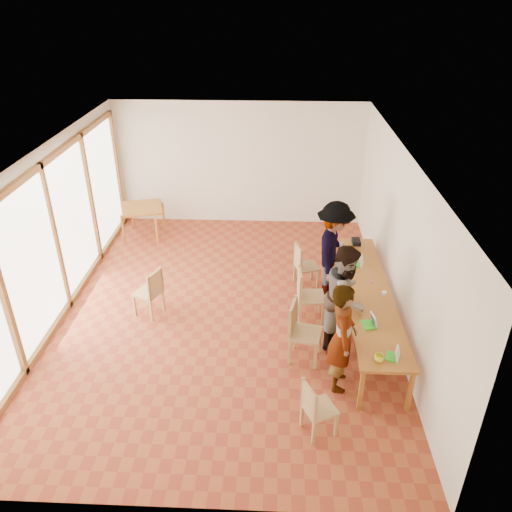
{
  "coord_description": "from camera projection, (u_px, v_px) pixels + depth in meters",
  "views": [
    {
      "loc": [
        0.91,
        -7.63,
        5.37
      ],
      "look_at": [
        0.57,
        0.12,
        1.1
      ],
      "focal_mm": 35.0,
      "sensor_mm": 36.0,
      "label": 1
    }
  ],
  "objects": [
    {
      "name": "chair_spare",
      "position": [
        151.0,
        288.0,
        8.92
      ],
      "size": [
        0.56,
        0.56,
        0.49
      ],
      "rotation": [
        0.0,
        0.0,
        2.74
      ],
      "color": "tan",
      "rests_on": "ground"
    },
    {
      "name": "laptop_far",
      "position": [
        359.0,
        263.0,
        9.25
      ],
      "size": [
        0.26,
        0.27,
        0.19
      ],
      "rotation": [
        0.0,
        0.0,
        -0.34
      ],
      "color": "#37D528",
      "rests_on": "communal_table"
    },
    {
      "name": "communal_table",
      "position": [
        367.0,
        294.0,
        8.51
      ],
      "size": [
        0.8,
        4.0,
        0.75
      ],
      "color": "#A66625",
      "rests_on": "ground"
    },
    {
      "name": "chair_near",
      "position": [
        314.0,
        404.0,
        6.53
      ],
      "size": [
        0.53,
        0.53,
        0.45
      ],
      "rotation": [
        0.0,
        0.0,
        0.44
      ],
      "color": "tan",
      "rests_on": "ground"
    },
    {
      "name": "clear_glass",
      "position": [
        341.0,
        245.0,
        9.89
      ],
      "size": [
        0.07,
        0.07,
        0.09
      ],
      "primitive_type": "cylinder",
      "color": "silver",
      "rests_on": "communal_table"
    },
    {
      "name": "person_mid",
      "position": [
        345.0,
        297.0,
        8.06
      ],
      "size": [
        0.97,
        1.08,
        1.82
      ],
      "primitive_type": "imported",
      "rotation": [
        0.0,
        0.0,
        1.19
      ],
      "color": "gray",
      "rests_on": "ground"
    },
    {
      "name": "chair_empty",
      "position": [
        302.0,
        262.0,
        9.78
      ],
      "size": [
        0.52,
        0.52,
        0.48
      ],
      "rotation": [
        0.0,
        0.0,
        0.28
      ],
      "color": "tan",
      "rests_on": "ground"
    },
    {
      "name": "side_table",
      "position": [
        142.0,
        210.0,
        11.71
      ],
      "size": [
        0.9,
        0.9,
        0.75
      ],
      "rotation": [
        0.0,
        0.0,
        0.27
      ],
      "color": "#A66625",
      "rests_on": "ground"
    },
    {
      "name": "black_pouch",
      "position": [
        356.0,
        242.0,
        10.01
      ],
      "size": [
        0.16,
        0.26,
        0.09
      ],
      "primitive_type": "cube",
      "color": "black",
      "rests_on": "communal_table"
    },
    {
      "name": "person_near",
      "position": [
        342.0,
        337.0,
        7.19
      ],
      "size": [
        0.47,
        0.67,
        1.75
      ],
      "primitive_type": "imported",
      "rotation": [
        0.0,
        0.0,
        1.5
      ],
      "color": "gray",
      "rests_on": "ground"
    },
    {
      "name": "green_bottle",
      "position": [
        344.0,
        252.0,
        9.41
      ],
      "size": [
        0.07,
        0.07,
        0.28
      ],
      "primitive_type": "cylinder",
      "color": "#166431",
      "rests_on": "communal_table"
    },
    {
      "name": "wall_right",
      "position": [
        398.0,
        242.0,
        8.46
      ],
      "size": [
        0.1,
        8.0,
        3.0
      ],
      "primitive_type": "cube",
      "color": "#F0E6CF",
      "rests_on": "ground"
    },
    {
      "name": "laptop_mid",
      "position": [
        371.0,
        322.0,
        7.62
      ],
      "size": [
        0.24,
        0.27,
        0.2
      ],
      "rotation": [
        0.0,
        0.0,
        0.18
      ],
      "color": "#37D528",
      "rests_on": "communal_table"
    },
    {
      "name": "ceiling",
      "position": [
        219.0,
        152.0,
        7.85
      ],
      "size": [
        6.0,
        8.0,
        0.04
      ],
      "primitive_type": "cube",
      "color": "white",
      "rests_on": "wall_back"
    },
    {
      "name": "condiment_cup",
      "position": [
        384.0,
        293.0,
        8.38
      ],
      "size": [
        0.08,
        0.08,
        0.06
      ],
      "primitive_type": "cylinder",
      "color": "white",
      "rests_on": "communal_table"
    },
    {
      "name": "window_wall",
      "position": [
        54.0,
        235.0,
        8.69
      ],
      "size": [
        0.1,
        8.0,
        3.0
      ],
      "primitive_type": "cube",
      "color": "white",
      "rests_on": "ground"
    },
    {
      "name": "yellow_mug",
      "position": [
        379.0,
        358.0,
        6.9
      ],
      "size": [
        0.17,
        0.17,
        0.11
      ],
      "primitive_type": "imported",
      "rotation": [
        0.0,
        0.0,
        0.34
      ],
      "color": "#FDFC31",
      "rests_on": "communal_table"
    },
    {
      "name": "person_far",
      "position": [
        334.0,
        249.0,
        9.39
      ],
      "size": [
        1.0,
        1.37,
        1.9
      ],
      "primitive_type": "imported",
      "rotation": [
        0.0,
        0.0,
        1.31
      ],
      "color": "gray",
      "rests_on": "ground"
    },
    {
      "name": "wall_front",
      "position": [
        182.0,
        415.0,
        5.08
      ],
      "size": [
        6.0,
        0.1,
        3.0
      ],
      "primitive_type": "cube",
      "color": "#F0E6CF",
      "rests_on": "ground"
    },
    {
      "name": "pink_phone",
      "position": [
        372.0,
        282.0,
        8.75
      ],
      "size": [
        0.05,
        0.1,
        0.01
      ],
      "primitive_type": "cube",
      "color": "#CD3A75",
      "rests_on": "communal_table"
    },
    {
      "name": "chair_far",
      "position": [
        305.0,
        290.0,
        8.75
      ],
      "size": [
        0.5,
        0.5,
        0.54
      ],
      "rotation": [
        0.0,
        0.0,
        0.06
      ],
      "color": "tan",
      "rests_on": "ground"
    },
    {
      "name": "ground",
      "position": [
        225.0,
        310.0,
        9.3
      ],
      "size": [
        8.0,
        8.0,
        0.0
      ],
      "primitive_type": "plane",
      "color": "#9E4A26",
      "rests_on": "ground"
    },
    {
      "name": "laptop_near",
      "position": [
        394.0,
        355.0,
        6.96
      ],
      "size": [
        0.24,
        0.26,
        0.18
      ],
      "rotation": [
        0.0,
        0.0,
        -0.36
      ],
      "color": "#37D528",
      "rests_on": "communal_table"
    },
    {
      "name": "chair_mid",
      "position": [
        299.0,
        325.0,
        7.84
      ],
      "size": [
        0.58,
        0.58,
        0.55
      ],
      "rotation": [
        0.0,
        0.0,
        -0.22
      ],
      "color": "tan",
      "rests_on": "ground"
    },
    {
      "name": "wall_back",
      "position": [
        239.0,
        164.0,
        12.08
      ],
      "size": [
        6.0,
        0.1,
        3.0
      ],
      "primitive_type": "cube",
      "color": "#F0E6CF",
      "rests_on": "ground"
    }
  ]
}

